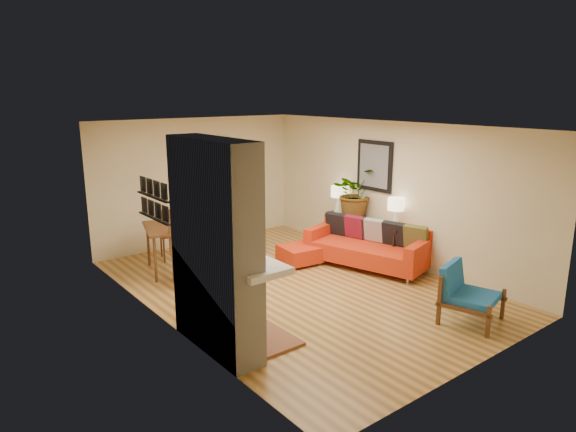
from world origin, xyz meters
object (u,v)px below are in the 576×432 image
sofa (369,245)px  dining_table (173,235)px  ottoman (300,253)px  lamp_far (338,196)px  console_table (364,227)px  lamp_near (396,209)px  houseplant (355,192)px  blue_chair (465,290)px

sofa → dining_table: dining_table is taller
ottoman → lamp_far: bearing=15.5°
dining_table → console_table: 3.60m
sofa → ottoman: 1.29m
lamp_near → houseplant: 1.04m
sofa → lamp_near: bearing=-40.8°
ottoman → console_table: 1.40m
ottoman → houseplant: houseplant is taller
blue_chair → lamp_far: size_ratio=1.74×
lamp_far → console_table: bearing=-90.0°
sofa → houseplant: size_ratio=2.42×
ottoman → dining_table: (-2.00, 1.07, 0.47)m
lamp_near → lamp_far: (0.00, 1.49, 0.00)m
console_table → houseplant: 0.69m
dining_table → houseplant: 3.53m
sofa → console_table: 0.60m
blue_chair → console_table: size_ratio=0.51×
sofa → blue_chair: (-0.67, -2.42, 0.06)m
houseplant → lamp_far: bearing=88.8°
ottoman → console_table: bearing=-16.9°
ottoman → dining_table: size_ratio=0.39×
console_table → lamp_far: 0.89m
blue_chair → lamp_near: 2.44m
blue_chair → lamp_far: (1.01, 3.63, 0.63)m
blue_chair → dining_table: size_ratio=0.49×
console_table → lamp_near: 0.89m
sofa → dining_table: bearing=147.0°
console_table → houseplant: (-0.01, 0.28, 0.63)m
sofa → blue_chair: size_ratio=2.50×
lamp_near → houseplant: (-0.01, 1.03, 0.15)m
dining_table → houseplant: size_ratio=1.98×
lamp_near → houseplant: size_ratio=0.56×
ottoman → lamp_far: lamp_far is taller
ottoman → houseplant: size_ratio=0.76×
blue_chair → houseplant: bearing=72.5°
blue_chair → lamp_far: 3.82m
dining_table → console_table: dining_table is taller
ottoman → lamp_near: bearing=-41.4°
blue_chair → console_table: (1.01, 2.88, 0.14)m
sofa → blue_chair: 2.52m
blue_chair → dining_table: 4.91m
sofa → console_table: sofa is taller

